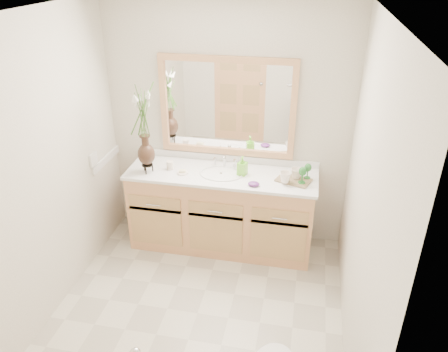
% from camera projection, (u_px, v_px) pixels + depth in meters
% --- Properties ---
extents(floor, '(2.60, 2.60, 0.00)m').
position_uv_depth(floor, '(197.00, 313.00, 3.70)').
color(floor, beige).
rests_on(floor, ground).
extents(ceiling, '(2.40, 2.60, 0.02)m').
position_uv_depth(ceiling, '(186.00, 14.00, 2.60)').
color(ceiling, white).
rests_on(ceiling, wall_back).
extents(wall_back, '(2.40, 0.02, 2.40)m').
position_uv_depth(wall_back, '(227.00, 127.00, 4.28)').
color(wall_back, silver).
rests_on(wall_back, floor).
extents(wall_front, '(2.40, 0.02, 2.40)m').
position_uv_depth(wall_front, '(119.00, 324.00, 2.02)').
color(wall_front, silver).
rests_on(wall_front, floor).
extents(wall_left, '(0.02, 2.60, 2.40)m').
position_uv_depth(wall_left, '(42.00, 175.00, 3.36)').
color(wall_left, silver).
rests_on(wall_left, floor).
extents(wall_right, '(0.02, 2.60, 2.40)m').
position_uv_depth(wall_right, '(365.00, 207.00, 2.94)').
color(wall_right, silver).
rests_on(wall_right, floor).
extents(vanity, '(1.80, 0.55, 0.80)m').
position_uv_depth(vanity, '(222.00, 211.00, 4.40)').
color(vanity, tan).
rests_on(vanity, floor).
extents(counter, '(1.84, 0.57, 0.03)m').
position_uv_depth(counter, '(221.00, 174.00, 4.21)').
color(counter, white).
rests_on(counter, vanity).
extents(sink, '(0.38, 0.34, 0.23)m').
position_uv_depth(sink, '(221.00, 179.00, 4.21)').
color(sink, white).
rests_on(sink, counter).
extents(mirror, '(1.32, 0.04, 0.97)m').
position_uv_depth(mirror, '(227.00, 107.00, 4.17)').
color(mirror, white).
rests_on(mirror, wall_back).
extents(switch_plate, '(0.02, 0.12, 0.12)m').
position_uv_depth(switch_plate, '(93.00, 159.00, 4.12)').
color(switch_plate, white).
rests_on(switch_plate, wall_left).
extents(door, '(0.80, 0.03, 2.00)m').
position_uv_depth(door, '(69.00, 342.00, 2.18)').
color(door, tan).
rests_on(door, floor).
extents(flower_vase, '(0.19, 0.19, 0.79)m').
position_uv_depth(flower_vase, '(143.00, 120.00, 3.98)').
color(flower_vase, black).
rests_on(flower_vase, counter).
extents(tumbler, '(0.07, 0.07, 0.08)m').
position_uv_depth(tumbler, '(170.00, 165.00, 4.26)').
color(tumbler, white).
rests_on(tumbler, counter).
extents(soap_dish, '(0.11, 0.11, 0.03)m').
position_uv_depth(soap_dish, '(182.00, 172.00, 4.19)').
color(soap_dish, white).
rests_on(soap_dish, counter).
extents(soap_bottle, '(0.09, 0.09, 0.17)m').
position_uv_depth(soap_bottle, '(242.00, 167.00, 4.14)').
color(soap_bottle, '#71D331').
rests_on(soap_bottle, counter).
extents(purple_dish, '(0.12, 0.10, 0.04)m').
position_uv_depth(purple_dish, '(254.00, 184.00, 3.97)').
color(purple_dish, '#5D2571').
rests_on(purple_dish, counter).
extents(tray, '(0.35, 0.29, 0.02)m').
position_uv_depth(tray, '(293.00, 180.00, 4.06)').
color(tray, brown).
rests_on(tray, counter).
extents(mug_left, '(0.13, 0.12, 0.11)m').
position_uv_depth(mug_left, '(285.00, 177.00, 3.98)').
color(mug_left, white).
rests_on(mug_left, tray).
extents(mug_right, '(0.14, 0.14, 0.10)m').
position_uv_depth(mug_right, '(296.00, 173.00, 4.06)').
color(mug_right, white).
rests_on(mug_right, tray).
extents(goblet_front, '(0.07, 0.07, 0.16)m').
position_uv_depth(goblet_front, '(303.00, 172.00, 3.94)').
color(goblet_front, '#236A27').
rests_on(goblet_front, tray).
extents(goblet_back, '(0.07, 0.07, 0.15)m').
position_uv_depth(goblet_back, '(308.00, 168.00, 4.03)').
color(goblet_back, '#236A27').
rests_on(goblet_back, tray).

